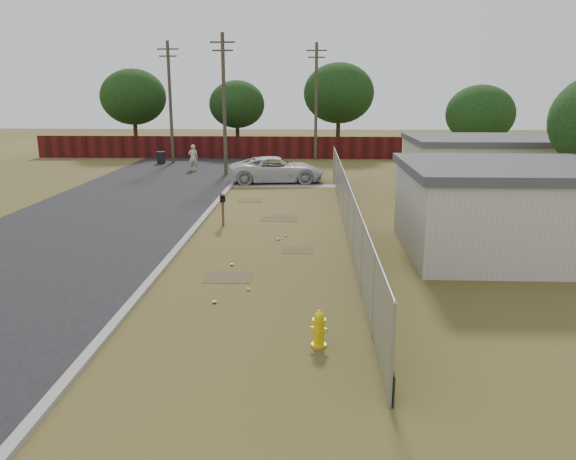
{
  "coord_description": "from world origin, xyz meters",
  "views": [
    {
      "loc": [
        1.66,
        -20.95,
        5.49
      ],
      "look_at": [
        0.94,
        -3.44,
        1.1
      ],
      "focal_mm": 35.0,
      "sensor_mm": 36.0,
      "label": 1
    }
  ],
  "objects_px": {
    "mailbox": "(223,201)",
    "fire_hydrant": "(319,330)",
    "pickup_truck": "(277,170)",
    "trash_bin": "(161,158)",
    "pedestrian": "(193,157)"
  },
  "relations": [
    {
      "from": "pickup_truck",
      "to": "pedestrian",
      "type": "distance_m",
      "value": 7.98
    },
    {
      "from": "mailbox",
      "to": "fire_hydrant",
      "type": "bearing_deg",
      "value": -71.01
    },
    {
      "from": "fire_hydrant",
      "to": "mailbox",
      "type": "xyz_separation_m",
      "value": [
        -3.83,
        11.13,
        0.66
      ]
    },
    {
      "from": "pickup_truck",
      "to": "trash_bin",
      "type": "xyz_separation_m",
      "value": [
        -9.33,
        8.47,
        -0.31
      ]
    },
    {
      "from": "pedestrian",
      "to": "mailbox",
      "type": "bearing_deg",
      "value": 95.32
    },
    {
      "from": "mailbox",
      "to": "pickup_truck",
      "type": "xyz_separation_m",
      "value": [
        1.54,
        11.29,
        -0.27
      ]
    },
    {
      "from": "mailbox",
      "to": "pickup_truck",
      "type": "height_order",
      "value": "pickup_truck"
    },
    {
      "from": "fire_hydrant",
      "to": "trash_bin",
      "type": "bearing_deg",
      "value": 110.63
    },
    {
      "from": "fire_hydrant",
      "to": "pickup_truck",
      "type": "xyz_separation_m",
      "value": [
        -2.29,
        22.41,
        0.39
      ]
    },
    {
      "from": "fire_hydrant",
      "to": "pedestrian",
      "type": "relative_size",
      "value": 0.47
    },
    {
      "from": "fire_hydrant",
      "to": "pedestrian",
      "type": "bearing_deg",
      "value": 107.05
    },
    {
      "from": "pickup_truck",
      "to": "pedestrian",
      "type": "bearing_deg",
      "value": 41.91
    },
    {
      "from": "pedestrian",
      "to": "trash_bin",
      "type": "xyz_separation_m",
      "value": [
        -3.19,
        3.37,
        -0.42
      ]
    },
    {
      "from": "pickup_truck",
      "to": "trash_bin",
      "type": "relative_size",
      "value": 6.09
    },
    {
      "from": "pickup_truck",
      "to": "pedestrian",
      "type": "xyz_separation_m",
      "value": [
        -6.14,
        5.1,
        0.11
      ]
    }
  ]
}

